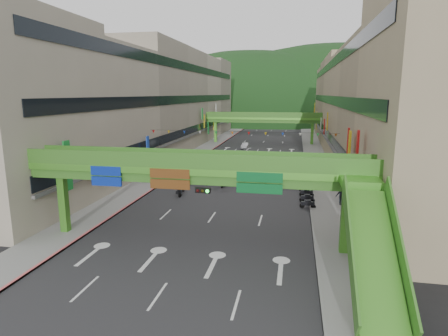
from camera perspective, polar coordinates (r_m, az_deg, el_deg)
The scene contains 23 objects.
ground at distance 24.34m, azimuth -8.33°, elevation -16.45°, with size 320.00×320.00×0.00m, color black.
road_slab at distance 71.56m, azimuth 4.82°, elevation 2.19°, with size 18.00×140.00×0.02m, color #28282B.
sidewalk_left at distance 73.50m, azimuth -3.74°, elevation 2.50°, with size 4.00×140.00×0.15m, color gray.
sidewalk_right at distance 71.27m, azimuth 13.65°, elevation 1.92°, with size 4.00×140.00×0.15m, color gray.
curb_left at distance 73.05m, azimuth -2.30°, elevation 2.47°, with size 0.20×140.00×0.18m, color #CC5959.
curb_right at distance 71.20m, azimuth 12.13°, elevation 1.99°, with size 0.20×140.00×0.18m, color gray.
building_row_left at distance 75.05m, azimuth -9.79°, elevation 9.74°, with size 12.80×95.00×19.00m.
building_row_right at distance 71.27m, azimuth 20.47°, elevation 9.12°, with size 12.80×95.00×19.00m.
overpass_near at distance 27.14m, azimuth -3.07°, elevation -1.66°, with size 28.00×12.27×7.10m.
overpass_far at distance 85.81m, azimuth 5.95°, elevation 7.30°, with size 28.00×2.20×7.10m.
hill_left at distance 182.02m, azimuth 3.80°, elevation 7.71°, with size 168.00×140.00×112.00m, color #1C4419.
hill_right at distance 201.38m, azimuth 15.99°, elevation 7.65°, with size 208.00×176.00×128.00m, color #1C4419.
bunting_string at distance 51.10m, azimuth 2.54°, elevation 5.30°, with size 26.00×0.36×0.47m.
scooter_rider_near at distance 41.96m, azimuth -6.73°, elevation -2.89°, with size 0.79×1.58×2.22m.
scooter_rider_mid at distance 49.31m, azimuth 1.71°, elevation -0.72°, with size 0.93×1.57×2.00m.
scooter_rider_left at distance 46.00m, azimuth -7.31°, elevation -1.75°, with size 1.01×1.59×1.97m.
scooter_rider_far at distance 45.68m, azimuth -0.17°, elevation -1.73°, with size 0.79×1.60×1.97m.
parked_scooter_row at distance 41.45m, azimuth 12.53°, elevation -4.03°, with size 1.60×7.18×1.08m.
car_silver at distance 77.81m, azimuth 3.26°, elevation 3.40°, with size 1.32×3.80×1.25m, color #B0AFB6.
car_yellow at distance 62.28m, azimuth 5.42°, elevation 1.41°, with size 1.53×3.81×1.30m, color orange.
pedestrian_red at distance 30.53m, azimuth 19.60°, elevation -9.29°, with size 0.87×0.68×1.79m, color red.
pedestrian_dark at distance 39.96m, azimuth 17.50°, elevation -4.28°, with size 1.08×0.45×1.84m, color black.
pedestrian_blue at distance 40.62m, azimuth 17.39°, elevation -4.15°, with size 0.77×0.50×1.66m, color #2F3F53.
Camera 1 is at (7.32, -20.29, 11.28)m, focal length 30.00 mm.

